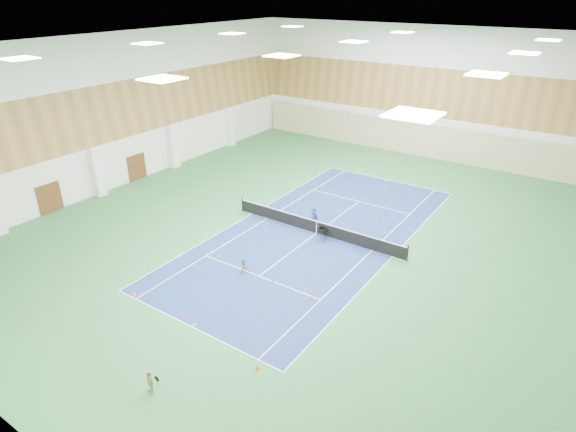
{
  "coord_description": "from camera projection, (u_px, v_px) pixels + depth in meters",
  "views": [
    {
      "loc": [
        14.52,
        -24.88,
        15.16
      ],
      "look_at": [
        -0.79,
        -2.27,
        2.0
      ],
      "focal_mm": 30.0,
      "sensor_mm": 36.0,
      "label": 1
    }
  ],
  "objects": [
    {
      "name": "tennis_balls_scatter",
      "position": [
        316.0,
        233.0,
        32.46
      ],
      "size": [
        10.57,
        22.77,
        0.07
      ],
      "primitive_type": null,
      "color": "#D8EC28",
      "rests_on": "ground"
    },
    {
      "name": "cone_base_b",
      "position": [
        185.0,
        318.0,
        24.09
      ],
      "size": [
        0.2,
        0.2,
        0.22
      ],
      "primitive_type": "cone",
      "color": "#E4490C",
      "rests_on": "ground"
    },
    {
      "name": "coach",
      "position": [
        314.0,
        218.0,
        32.85
      ],
      "size": [
        0.62,
        0.44,
        1.61
      ],
      "primitive_type": "imported",
      "rotation": [
        0.0,
        0.0,
        3.04
      ],
      "color": "navy",
      "rests_on": "ground"
    },
    {
      "name": "cone_svc_c",
      "position": [
        272.0,
        281.0,
        27.09
      ],
      "size": [
        0.21,
        0.21,
        0.23
      ],
      "primitive_type": "cone",
      "color": "#FF4B0D",
      "rests_on": "ground"
    },
    {
      "name": "court_surface",
      "position": [
        316.0,
        233.0,
        32.47
      ],
      "size": [
        10.97,
        23.77,
        0.01
      ],
      "primitive_type": "cube",
      "color": "navy",
      "rests_on": "ground"
    },
    {
      "name": "back_curtain",
      "position": [
        422.0,
        140.0,
        46.51
      ],
      "size": [
        35.4,
        0.16,
        3.2
      ],
      "primitive_type": "cube",
      "color": "#C6B793",
      "rests_on": "ground"
    },
    {
      "name": "ground",
      "position": [
        316.0,
        233.0,
        32.48
      ],
      "size": [
        40.0,
        40.0,
        0.0
      ],
      "primitive_type": "plane",
      "color": "#2D6A3A",
      "rests_on": "ground"
    },
    {
      "name": "room_shell",
      "position": [
        319.0,
        148.0,
        29.87
      ],
      "size": [
        36.0,
        40.0,
        12.0
      ],
      "primitive_type": null,
      "color": "white",
      "rests_on": "ground"
    },
    {
      "name": "cone_svc_b",
      "position": [
        252.0,
        270.0,
        28.13
      ],
      "size": [
        0.2,
        0.2,
        0.22
      ],
      "primitive_type": "cone",
      "color": "#EA420C",
      "rests_on": "ground"
    },
    {
      "name": "door_left_b",
      "position": [
        137.0,
        167.0,
        41.05
      ],
      "size": [
        0.08,
        1.8,
        2.2
      ],
      "primitive_type": "cube",
      "color": "#593319",
      "rests_on": "ground"
    },
    {
      "name": "cone_base_d",
      "position": [
        257.0,
        367.0,
        20.94
      ],
      "size": [
        0.23,
        0.23,
        0.25
      ],
      "primitive_type": "cone",
      "color": "#E6550C",
      "rests_on": "ground"
    },
    {
      "name": "cone_base_c",
      "position": [
        223.0,
        334.0,
        22.93
      ],
      "size": [
        0.21,
        0.21,
        0.23
      ],
      "primitive_type": "cone",
      "color": "orange",
      "rests_on": "ground"
    },
    {
      "name": "child_court",
      "position": [
        244.0,
        266.0,
        27.78
      ],
      "size": [
        0.61,
        0.55,
        1.01
      ],
      "primitive_type": "imported",
      "rotation": [
        0.0,
        0.0,
        0.43
      ],
      "color": "gray",
      "rests_on": "ground"
    },
    {
      "name": "ball_cart",
      "position": [
        323.0,
        234.0,
        31.41
      ],
      "size": [
        0.58,
        0.58,
        0.91
      ],
      "primitive_type": null,
      "rotation": [
        0.0,
        0.0,
        0.1
      ],
      "color": "black",
      "rests_on": "ground"
    },
    {
      "name": "cone_svc_d",
      "position": [
        311.0,
        298.0,
        25.64
      ],
      "size": [
        0.17,
        0.17,
        0.19
      ],
      "primitive_type": "cone",
      "color": "#E44C0C",
      "rests_on": "ground"
    },
    {
      "name": "child_apron",
      "position": [
        150.0,
        381.0,
        19.63
      ],
      "size": [
        0.68,
        0.46,
        1.08
      ],
      "primitive_type": "imported",
      "rotation": [
        0.0,
        0.0,
        -0.34
      ],
      "color": "tan",
      "rests_on": "ground"
    },
    {
      "name": "tennis_net",
      "position": [
        317.0,
        226.0,
        32.24
      ],
      "size": [
        12.8,
        0.1,
        1.1
      ],
      "primitive_type": null,
      "color": "black",
      "rests_on": "ground"
    },
    {
      "name": "cone_svc_a",
      "position": [
        219.0,
        255.0,
        29.69
      ],
      "size": [
        0.19,
        0.19,
        0.2
      ],
      "primitive_type": "cone",
      "color": "#F7510D",
      "rests_on": "ground"
    },
    {
      "name": "ceiling_light_grid",
      "position": [
        322.0,
        48.0,
        27.3
      ],
      "size": [
        21.4,
        25.4,
        0.06
      ],
      "primitive_type": null,
      "color": "white",
      "rests_on": "room_shell"
    },
    {
      "name": "cone_base_a",
      "position": [
        134.0,
        294.0,
        25.93
      ],
      "size": [
        0.22,
        0.22,
        0.24
      ],
      "primitive_type": "cone",
      "color": "orange",
      "rests_on": "ground"
    },
    {
      "name": "door_left_a",
      "position": [
        50.0,
        198.0,
        35.08
      ],
      "size": [
        0.08,
        1.8,
        2.2
      ],
      "primitive_type": "cube",
      "color": "#593319",
      "rests_on": "ground"
    },
    {
      "name": "wood_cladding",
      "position": [
        320.0,
        116.0,
        29.0
      ],
      "size": [
        36.0,
        40.0,
        8.0
      ],
      "primitive_type": null,
      "color": "#A0733B",
      "rests_on": "room_shell"
    }
  ]
}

